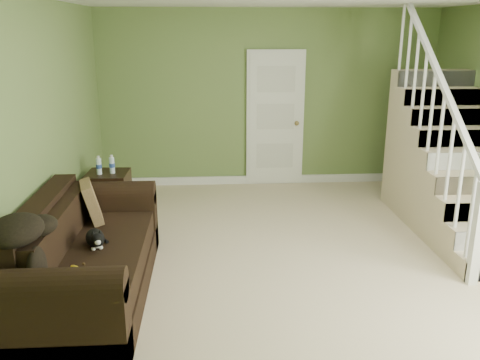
{
  "coord_description": "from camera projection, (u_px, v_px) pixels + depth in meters",
  "views": [
    {
      "loc": [
        -0.9,
        -4.79,
        2.32
      ],
      "look_at": [
        -0.58,
        0.28,
        0.79
      ],
      "focal_mm": 38.0,
      "sensor_mm": 36.0,
      "label": 1
    }
  ],
  "objects": [
    {
      "name": "floor",
      "position": [
        297.0,
        259.0,
        5.3
      ],
      "size": [
        5.0,
        5.5,
        0.01
      ],
      "primitive_type": "cube",
      "color": "beige",
      "rests_on": "ground"
    },
    {
      "name": "wall_back",
      "position": [
        269.0,
        99.0,
        7.56
      ],
      "size": [
        5.0,
        0.04,
        2.6
      ],
      "primitive_type": "cube",
      "color": "olive",
      "rests_on": "floor"
    },
    {
      "name": "wall_front",
      "position": [
        410.0,
        262.0,
        2.3
      ],
      "size": [
        5.0,
        0.04,
        2.6
      ],
      "primitive_type": "cube",
      "color": "olive",
      "rests_on": "floor"
    },
    {
      "name": "wall_left",
      "position": [
        39.0,
        141.0,
        4.78
      ],
      "size": [
        0.04,
        5.5,
        2.6
      ],
      "primitive_type": "cube",
      "color": "olive",
      "rests_on": "floor"
    },
    {
      "name": "baseboard_back",
      "position": [
        267.0,
        179.0,
        7.88
      ],
      "size": [
        5.0,
        0.04,
        0.12
      ],
      "primitive_type": "cube",
      "color": "white",
      "rests_on": "floor"
    },
    {
      "name": "baseboard_left",
      "position": [
        56.0,
        260.0,
        5.14
      ],
      "size": [
        0.04,
        5.5,
        0.12
      ],
      "primitive_type": "cube",
      "color": "white",
      "rests_on": "floor"
    },
    {
      "name": "door",
      "position": [
        275.0,
        119.0,
        7.61
      ],
      "size": [
        0.86,
        0.12,
        2.02
      ],
      "color": "white",
      "rests_on": "floor"
    },
    {
      "name": "staircase",
      "position": [
        448.0,
        172.0,
        6.16
      ],
      "size": [
        1.0,
        2.51,
        2.82
      ],
      "color": "beige",
      "rests_on": "floor"
    },
    {
      "name": "sofa",
      "position": [
        84.0,
        261.0,
        4.47
      ],
      "size": [
        0.98,
        2.27,
        0.9
      ],
      "color": "black",
      "rests_on": "floor"
    },
    {
      "name": "side_table",
      "position": [
        109.0,
        195.0,
        6.35
      ],
      "size": [
        0.52,
        0.52,
        0.83
      ],
      "rotation": [
        0.0,
        0.0,
        -0.04
      ],
      "color": "black",
      "rests_on": "floor"
    },
    {
      "name": "cat",
      "position": [
        95.0,
        239.0,
        4.4
      ],
      "size": [
        0.27,
        0.41,
        0.2
      ],
      "rotation": [
        0.0,
        0.0,
        0.34
      ],
      "color": "black",
      "rests_on": "sofa"
    },
    {
      "name": "banana",
      "position": [
        77.0,
        269.0,
        3.96
      ],
      "size": [
        0.15,
        0.15,
        0.05
      ],
      "primitive_type": "ellipsoid",
      "rotation": [
        0.0,
        0.0,
        0.79
      ],
      "color": "gold",
      "rests_on": "sofa"
    },
    {
      "name": "throw_pillow",
      "position": [
        92.0,
        202.0,
        4.98
      ],
      "size": [
        0.29,
        0.43,
        0.41
      ],
      "primitive_type": "cube",
      "rotation": [
        0.0,
        -0.24,
        0.28
      ],
      "color": "brown",
      "rests_on": "sofa"
    },
    {
      "name": "throw_blanket",
      "position": [
        16.0,
        230.0,
        3.63
      ],
      "size": [
        0.39,
        0.51,
        0.21
      ],
      "primitive_type": "ellipsoid",
      "rotation": [
        0.0,
        0.0,
        0.03
      ],
      "color": "black",
      "rests_on": "sofa"
    }
  ]
}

